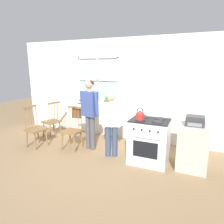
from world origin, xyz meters
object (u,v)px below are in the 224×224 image
at_px(handbag, 77,113).
at_px(stereo, 195,121).
at_px(chair_center_cluster, 35,129).
at_px(chair_by_window, 72,131).
at_px(side_counter, 192,147).
at_px(kettle, 140,115).
at_px(stove, 149,140).
at_px(potted_plant, 106,101).
at_px(person_elderly_left, 90,108).
at_px(person_teen_center, 111,118).
at_px(chair_near_wall, 52,121).

height_order(handbag, stereo, stereo).
bearing_deg(chair_center_cluster, chair_by_window, -66.30).
distance_m(chair_by_window, side_counter, 2.71).
height_order(kettle, handbag, kettle).
bearing_deg(stove, side_counter, 2.35).
distance_m(stove, potted_plant, 1.93).
distance_m(chair_by_window, stereo, 2.76).
distance_m(person_elderly_left, kettle, 1.30).
distance_m(chair_center_cluster, person_teen_center, 2.03).
distance_m(chair_near_wall, kettle, 2.81).
bearing_deg(side_counter, handbag, 177.12).
xyz_separation_m(chair_center_cluster, side_counter, (3.63, 0.35, -0.00)).
xyz_separation_m(kettle, side_counter, (1.01, 0.17, -0.57)).
relative_size(chair_center_cluster, side_counter, 1.14).
relative_size(chair_near_wall, stereo, 3.02).
distance_m(chair_center_cluster, side_counter, 3.65).
bearing_deg(person_elderly_left, handbag, -178.08).
relative_size(kettle, side_counter, 0.27).
distance_m(chair_near_wall, person_elderly_left, 1.55).
xyz_separation_m(side_counter, stereo, (0.00, -0.02, 0.54)).
bearing_deg(stereo, person_teen_center, -177.08).
bearing_deg(stereo, chair_near_wall, 174.09).
distance_m(person_elderly_left, potted_plant, 0.99).
bearing_deg(stereo, potted_plant, 155.28).
relative_size(potted_plant, side_counter, 0.27).
distance_m(person_elderly_left, stove, 1.56).
bearing_deg(side_counter, chair_by_window, -177.96).
relative_size(person_elderly_left, potted_plant, 6.92).
bearing_deg(kettle, chair_near_wall, 168.89).
relative_size(chair_near_wall, potted_plant, 4.23).
height_order(side_counter, stereo, stereo).
distance_m(chair_near_wall, stereo, 3.77).
distance_m(kettle, potted_plant, 1.80).
distance_m(chair_by_window, stove, 1.87).
distance_m(chair_by_window, person_elderly_left, 0.71).
relative_size(person_teen_center, stereo, 4.29).
height_order(person_elderly_left, stove, person_elderly_left).
height_order(chair_by_window, side_counter, chair_by_window).
bearing_deg(chair_near_wall, potted_plant, 130.67).
height_order(chair_near_wall, stereo, stereo).
height_order(stove, kettle, kettle).
height_order(chair_near_wall, person_teen_center, person_teen_center).
bearing_deg(handbag, stove, -5.21).
xyz_separation_m(potted_plant, handbag, (-0.38, -0.92, -0.18)).
bearing_deg(chair_by_window, stove, 1.01).
relative_size(person_elderly_left, handbag, 5.46).
bearing_deg(stereo, chair_by_window, -178.40).
distance_m(side_counter, stereo, 0.54).
bearing_deg(stove, person_teen_center, -175.08).
bearing_deg(stove, stereo, 0.93).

